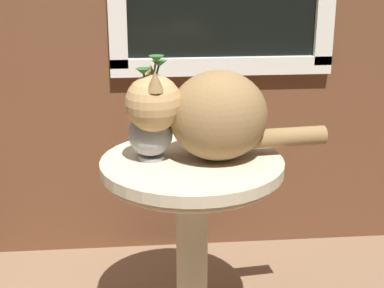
{
  "coord_description": "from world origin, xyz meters",
  "views": [
    {
      "loc": [
        0.15,
        -1.59,
        1.23
      ],
      "look_at": [
        0.3,
        0.06,
        0.67
      ],
      "focal_mm": 54.77,
      "sensor_mm": 36.0,
      "label": 1
    }
  ],
  "objects": [
    {
      "name": "wicker_side_table",
      "position": [
        0.3,
        0.06,
        0.42
      ],
      "size": [
        0.56,
        0.56,
        0.62
      ],
      "color": "beige",
      "rests_on": "ground_plane"
    },
    {
      "name": "cat",
      "position": [
        0.35,
        0.07,
        0.76
      ],
      "size": [
        0.62,
        0.3,
        0.29
      ],
      "color": "olive",
      "rests_on": "wicker_side_table"
    },
    {
      "name": "pewter_vase_with_ivy",
      "position": [
        0.18,
        0.08,
        0.72
      ],
      "size": [
        0.13,
        0.13,
        0.32
      ],
      "color": "#99999E",
      "rests_on": "wicker_side_table"
    }
  ]
}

